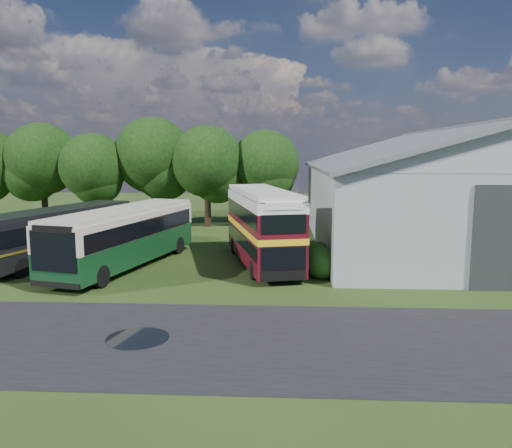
# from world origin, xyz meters

# --- Properties ---
(ground) EXTENTS (120.00, 120.00, 0.00)m
(ground) POSITION_xyz_m (0.00, 0.00, 0.00)
(ground) COLOR #1F3310
(ground) RESTS_ON ground
(asphalt_road) EXTENTS (60.00, 8.00, 0.02)m
(asphalt_road) POSITION_xyz_m (3.00, -3.00, 0.00)
(asphalt_road) COLOR black
(asphalt_road) RESTS_ON ground
(puddle) EXTENTS (2.20, 2.20, 0.01)m
(puddle) POSITION_xyz_m (-1.50, -3.00, 0.00)
(puddle) COLOR black
(puddle) RESTS_ON ground
(storage_shed) EXTENTS (18.80, 24.80, 8.15)m
(storage_shed) POSITION_xyz_m (15.00, 15.98, 4.17)
(storage_shed) COLOR gray
(storage_shed) RESTS_ON ground
(tree_left_a) EXTENTS (6.46, 6.46, 9.12)m
(tree_left_a) POSITION_xyz_m (-18.00, 24.50, 5.87)
(tree_left_a) COLOR black
(tree_left_a) RESTS_ON ground
(tree_left_b) EXTENTS (5.78, 5.78, 8.16)m
(tree_left_b) POSITION_xyz_m (-13.00, 23.50, 5.25)
(tree_left_b) COLOR black
(tree_left_b) RESTS_ON ground
(tree_mid) EXTENTS (6.80, 6.80, 9.60)m
(tree_mid) POSITION_xyz_m (-8.00, 24.80, 6.18)
(tree_mid) COLOR black
(tree_mid) RESTS_ON ground
(tree_right_a) EXTENTS (6.26, 6.26, 8.83)m
(tree_right_a) POSITION_xyz_m (-3.00, 23.80, 5.69)
(tree_right_a) COLOR black
(tree_right_a) RESTS_ON ground
(tree_right_b) EXTENTS (5.98, 5.98, 8.45)m
(tree_right_b) POSITION_xyz_m (2.00, 24.60, 5.44)
(tree_right_b) COLOR black
(tree_right_b) RESTS_ON ground
(shrub_front) EXTENTS (1.70, 1.70, 1.70)m
(shrub_front) POSITION_xyz_m (5.60, 6.00, 0.00)
(shrub_front) COLOR #194714
(shrub_front) RESTS_ON ground
(shrub_mid) EXTENTS (1.60, 1.60, 1.60)m
(shrub_mid) POSITION_xyz_m (5.60, 8.00, 0.00)
(shrub_mid) COLOR #194714
(shrub_mid) RESTS_ON ground
(bus_green_single) EXTENTS (5.61, 12.48, 3.35)m
(bus_green_single) POSITION_xyz_m (-5.35, 7.96, 1.79)
(bus_green_single) COLOR black
(bus_green_single) RESTS_ON ground
(bus_maroon_double) EXTENTS (4.98, 10.49, 4.37)m
(bus_maroon_double) POSITION_xyz_m (2.39, 8.99, 2.18)
(bus_maroon_double) COLOR black
(bus_maroon_double) RESTS_ON ground
(bus_dark_single) EXTENTS (5.96, 11.69, 3.15)m
(bus_dark_single) POSITION_xyz_m (-9.92, 9.36, 1.68)
(bus_dark_single) COLOR black
(bus_dark_single) RESTS_ON ground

